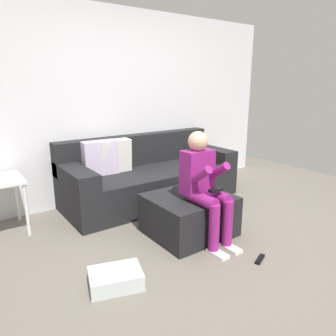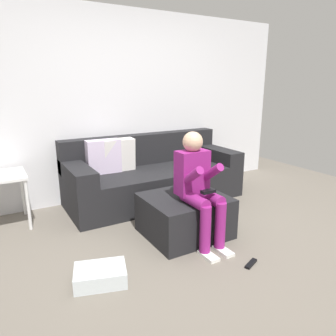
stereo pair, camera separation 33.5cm
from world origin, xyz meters
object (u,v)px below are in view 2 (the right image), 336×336
Objects in this scene: couch_sectional at (151,176)px; ottoman at (185,215)px; person_seated at (198,184)px; storage_bin at (100,275)px; remote_near_ottoman at (251,264)px; remote_by_storage_bin at (117,266)px.

couch_sectional is 2.84× the size of ottoman.
person_seated is (0.02, -0.20, 0.40)m from ottoman.
storage_bin is at bearing -160.16° from ottoman.
ottoman is 4.73× the size of remote_near_ottoman.
couch_sectional is at bearing 50.51° from storage_bin.
couch_sectional is at bearing 67.51° from remote_near_ottoman.
storage_bin is (-1.04, -0.38, -0.14)m from ottoman.
remote_by_storage_bin is at bearing 36.96° from storage_bin.
person_seated is at bearing 9.42° from storage_bin.
couch_sectional is 1.94m from storage_bin.
remote_near_ottoman is at bearing -77.29° from ottoman.
storage_bin is 2.73× the size of remote_by_storage_bin.
couch_sectional is 13.41× the size of remote_near_ottoman.
couch_sectional is 15.51× the size of remote_by_storage_bin.
ottoman is 1.12m from storage_bin.
ottoman reaches higher than remote_by_storage_bin.
couch_sectional is at bearing 80.91° from ottoman.
remote_near_ottoman is at bearing -89.94° from couch_sectional.
remote_near_ottoman is 1.16× the size of remote_by_storage_bin.
couch_sectional reaches higher than remote_near_ottoman.
ottoman is at bearing 95.12° from person_seated.
person_seated is 1.21m from storage_bin.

